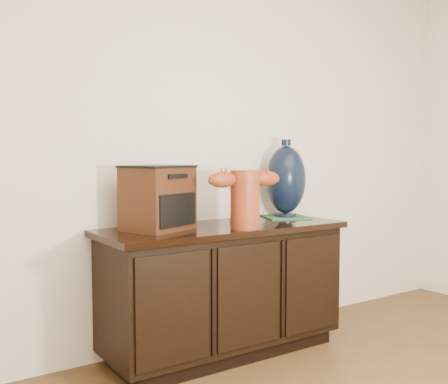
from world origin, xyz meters
TOP-DOWN VIEW (x-y plane):
  - sideboard at (0.00, 2.23)m, footprint 1.46×0.56m
  - terracotta_vessel at (0.03, 2.06)m, footprint 0.46×0.18m
  - tv_radio at (-0.39, 2.28)m, footprint 0.43×0.39m
  - green_mat at (0.55, 2.32)m, footprint 0.34×0.34m
  - lamp_base at (0.55, 2.32)m, footprint 0.33×0.33m
  - spray_can at (0.26, 2.36)m, footprint 0.06×0.06m

SIDE VIEW (x-z plane):
  - sideboard at x=0.00m, z-range 0.01..0.76m
  - green_mat at x=0.55m, z-range 0.76..0.76m
  - spray_can at x=0.26m, z-range 0.75..0.94m
  - tv_radio at x=-0.39m, z-range 0.75..1.11m
  - terracotta_vessel at x=0.03m, z-range 0.78..1.10m
  - lamp_base at x=0.55m, z-range 0.75..1.25m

